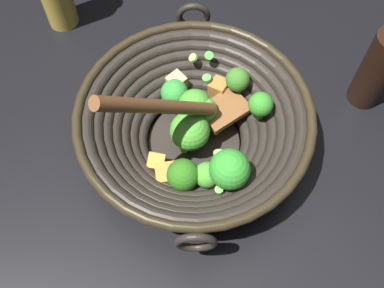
{
  "coord_description": "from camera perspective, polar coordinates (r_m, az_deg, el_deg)",
  "views": [
    {
      "loc": [
        -0.29,
        -0.18,
        0.64
      ],
      "look_at": [
        -0.01,
        -0.01,
        0.03
      ],
      "focal_mm": 43.9,
      "sensor_mm": 36.0,
      "label": 1
    }
  ],
  "objects": [
    {
      "name": "soy_sauce_bottle",
      "position": [
        0.76,
        21.78,
        8.72
      ],
      "size": [
        0.05,
        0.05,
        0.2
      ],
      "color": "black",
      "rests_on": "ground"
    },
    {
      "name": "wok",
      "position": [
        0.68,
        0.34,
        2.29
      ],
      "size": [
        0.34,
        0.34,
        0.24
      ],
      "color": "black",
      "rests_on": "ground"
    },
    {
      "name": "ground_plane",
      "position": [
        0.73,
        0.25,
        -0.02
      ],
      "size": [
        4.0,
        4.0,
        0.0
      ],
      "primitive_type": "plane",
      "color": "black"
    }
  ]
}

